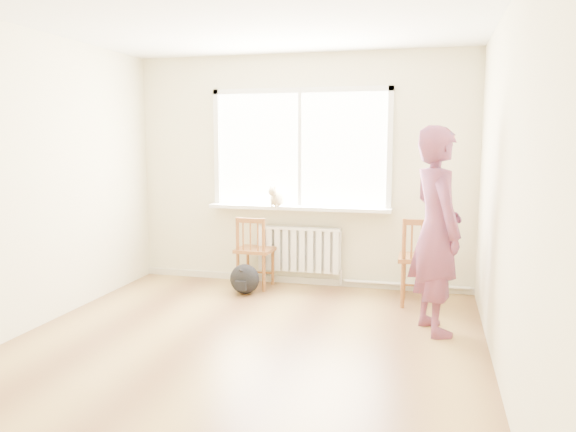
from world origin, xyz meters
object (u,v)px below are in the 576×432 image
Objects in this scene: cat at (277,198)px; backpack at (245,279)px; chair_right at (421,262)px; chair_left at (254,252)px; person at (436,231)px.

cat is 1.01m from backpack.
chair_right is 2.52× the size of cat.
chair_right reaches higher than backpack.
chair_left reaches higher than backpack.
person is 2.14m from cat.
chair_right is 1.94m from backpack.
backpack is (-0.03, -0.26, -0.26)m from chair_left.
cat is 1.09× the size of backpack.
chair_left is 0.37m from backpack.
chair_right is 0.50× the size of person.
person is at bearing -20.04° from backpack.
chair_left is at bearing 83.70° from backpack.
chair_left is 0.69m from cat.
chair_left is 2.29× the size of cat.
backpack is at bearing -110.42° from cat.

